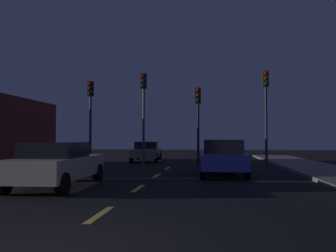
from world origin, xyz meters
TOP-DOWN VIEW (x-y plane):
  - ground_plane at (0.00, 7.00)m, footprint 80.00×80.00m
  - lane_stripe_second at (0.00, 2.60)m, footprint 0.16×1.60m
  - lane_stripe_third at (0.00, 6.40)m, footprint 0.16×1.60m
  - lane_stripe_fourth at (0.00, 10.20)m, footprint 0.16×1.60m
  - lane_stripe_fifth at (0.00, 14.00)m, footprint 0.16×1.60m
  - traffic_signal_far_left at (-4.88, 15.70)m, footprint 0.32×0.38m
  - traffic_signal_center_left at (-1.63, 15.70)m, footprint 0.32×0.38m
  - traffic_signal_center_right at (1.57, 15.69)m, footprint 0.32×0.38m
  - traffic_signal_far_right at (5.39, 15.70)m, footprint 0.32×0.38m
  - car_stopped_ahead at (2.77, 10.87)m, footprint 2.01×4.47m
  - car_adjacent_lane at (-2.63, 6.30)m, footprint 2.01×4.44m
  - car_oncoming_far at (-2.20, 19.82)m, footprint 2.16×4.60m

SIDE VIEW (x-z plane):
  - ground_plane at x=0.00m, z-range 0.00..0.00m
  - lane_stripe_second at x=0.00m, z-range 0.00..0.01m
  - lane_stripe_third at x=0.00m, z-range 0.00..0.01m
  - lane_stripe_fourth at x=0.00m, z-range 0.00..0.01m
  - lane_stripe_fifth at x=0.00m, z-range 0.00..0.01m
  - car_oncoming_far at x=-2.20m, z-range 0.03..1.39m
  - car_adjacent_lane at x=-2.63m, z-range 0.03..1.47m
  - car_stopped_ahead at x=2.77m, z-range 0.01..1.53m
  - traffic_signal_center_right at x=1.57m, z-range 0.93..5.44m
  - traffic_signal_far_left at x=-4.88m, z-range 1.00..6.03m
  - traffic_signal_far_right at x=5.39m, z-range 1.05..6.47m
  - traffic_signal_center_left at x=-1.63m, z-range 1.06..6.48m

